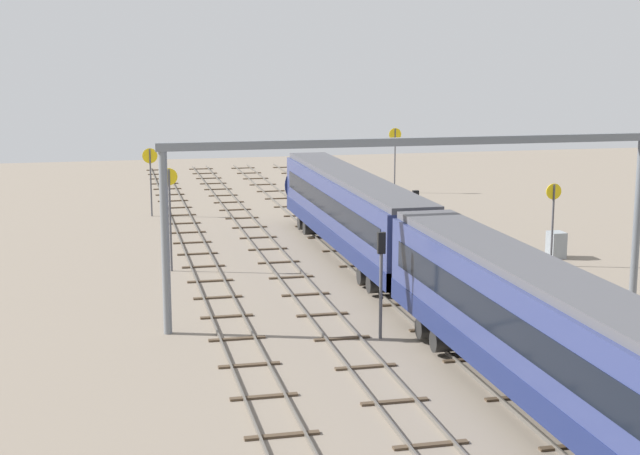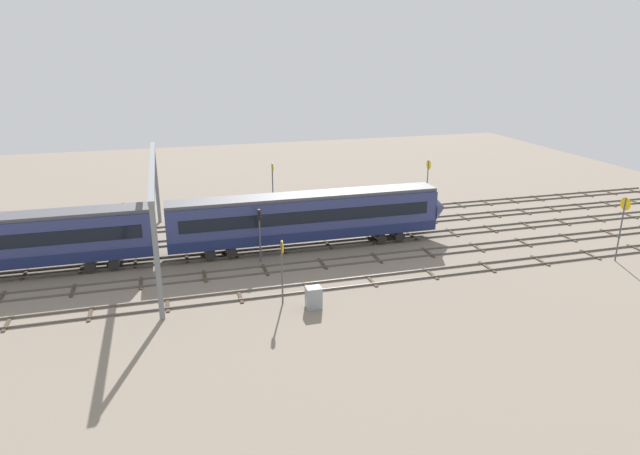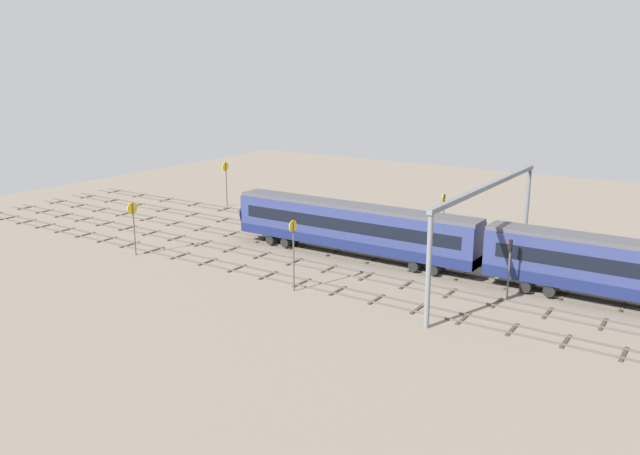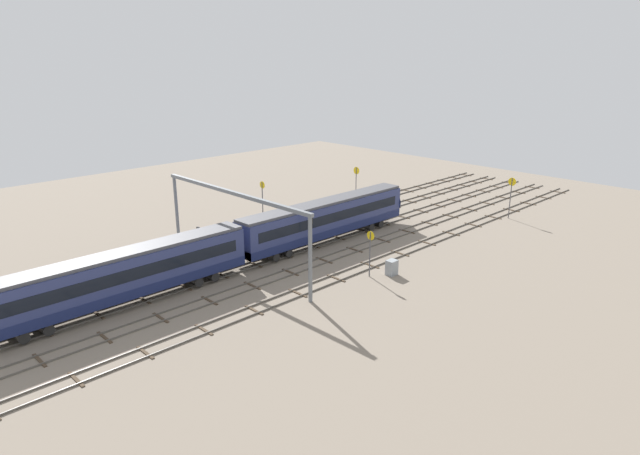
# 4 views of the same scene
# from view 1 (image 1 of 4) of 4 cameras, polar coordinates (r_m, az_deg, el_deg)

# --- Properties ---
(ground_plane) EXTENTS (112.30, 112.30, 0.00)m
(ground_plane) POSITION_cam_1_polar(r_m,az_deg,el_deg) (52.74, 2.44, -2.37)
(ground_plane) COLOR gray
(track_near_foreground) EXTENTS (96.30, 2.40, 0.16)m
(track_near_foreground) POSITION_cam_1_polar(r_m,az_deg,el_deg) (55.58, 11.06, -1.82)
(track_near_foreground) COLOR #59544C
(track_near_foreground) RESTS_ON ground
(track_second_near) EXTENTS (96.30, 2.40, 0.16)m
(track_second_near) POSITION_cam_1_polar(r_m,az_deg,el_deg) (54.00, 6.86, -2.06)
(track_second_near) COLOR #59544C
(track_second_near) RESTS_ON ground
(track_with_train) EXTENTS (96.30, 2.40, 0.16)m
(track_with_train) POSITION_cam_1_polar(r_m,az_deg,el_deg) (52.73, 2.44, -2.30)
(track_with_train) COLOR #59544C
(track_with_train) RESTS_ON ground
(track_second_far) EXTENTS (96.30, 2.40, 0.16)m
(track_second_far) POSITION_cam_1_polar(r_m,az_deg,el_deg) (51.78, -2.17, -2.54)
(track_second_far) COLOR #59544C
(track_second_far) RESTS_ON ground
(track_far_background) EXTENTS (96.30, 2.40, 0.16)m
(track_far_background) POSITION_cam_1_polar(r_m,az_deg,el_deg) (51.19, -6.92, -2.77)
(track_far_background) COLOR #59544C
(track_far_background) RESTS_ON ground
(train) EXTENTS (50.40, 3.24, 4.80)m
(train) POSITION_cam_1_polar(r_m,az_deg,el_deg) (43.12, 5.86, -1.76)
(train) COLOR navy
(train) RESTS_ON ground
(overhead_gantry) EXTENTS (0.40, 22.69, 8.19)m
(overhead_gantry) POSITION_cam_1_polar(r_m,az_deg,el_deg) (41.61, 5.86, 3.05)
(overhead_gantry) COLOR slate
(overhead_gantry) RESTS_ON ground
(speed_sign_near_foreground) EXTENTS (0.14, 0.90, 4.69)m
(speed_sign_near_foreground) POSITION_cam_1_polar(r_m,az_deg,el_deg) (53.80, 14.01, 0.89)
(speed_sign_near_foreground) COLOR #4C4C51
(speed_sign_near_foreground) RESTS_ON ground
(speed_sign_mid_trackside) EXTENTS (0.14, 1.10, 5.00)m
(speed_sign_mid_trackside) POSITION_cam_1_polar(r_m,az_deg,el_deg) (69.31, -10.30, 3.45)
(speed_sign_mid_trackside) COLOR #4C4C51
(speed_sign_mid_trackside) RESTS_ON ground
(speed_sign_far_trackside) EXTENTS (0.14, 1.07, 5.52)m
(speed_sign_far_trackside) POSITION_cam_1_polar(r_m,az_deg,el_deg) (80.05, 4.59, 4.76)
(speed_sign_far_trackside) COLOR #4C4C51
(speed_sign_far_trackside) RESTS_ON ground
(speed_sign_distant_end) EXTENTS (0.14, 0.93, 5.70)m
(speed_sign_distant_end) POSITION_cam_1_polar(r_m,az_deg,el_deg) (51.51, -9.14, 1.35)
(speed_sign_distant_end) COLOR #4C4C51
(speed_sign_distant_end) RESTS_ON ground
(signal_light_trackside_approach) EXTENTS (0.31, 0.32, 4.59)m
(signal_light_trackside_approach) POSITION_cam_1_polar(r_m,az_deg,el_deg) (50.55, 5.82, 0.48)
(signal_light_trackside_approach) COLOR #4C4C51
(signal_light_trackside_approach) RESTS_ON ground
(signal_light_trackside_departure) EXTENTS (0.31, 0.32, 4.56)m
(signal_light_trackside_departure) POSITION_cam_1_polar(r_m,az_deg,el_deg) (38.98, 3.74, -2.56)
(signal_light_trackside_departure) COLOR #4C4C51
(signal_light_trackside_departure) RESTS_ON ground
(relay_cabinet) EXTENTS (1.07, 0.87, 1.54)m
(relay_cabinet) POSITION_cam_1_polar(r_m,az_deg,el_deg) (56.44, 14.20, -1.03)
(relay_cabinet) COLOR gray
(relay_cabinet) RESTS_ON ground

